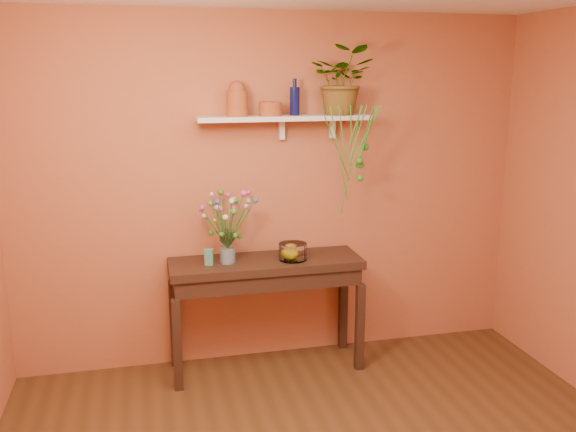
{
  "coord_description": "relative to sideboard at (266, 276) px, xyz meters",
  "views": [
    {
      "loc": [
        -1.0,
        -2.62,
        2.24
      ],
      "look_at": [
        0.0,
        1.55,
        1.25
      ],
      "focal_mm": 38.56,
      "sensor_mm": 36.0,
      "label": 1
    }
  ],
  "objects": [
    {
      "name": "carton",
      "position": [
        -0.43,
        -0.04,
        0.19
      ],
      "size": [
        0.07,
        0.06,
        0.12
      ],
      "primitive_type": "cube",
      "rotation": [
        0.0,
        0.0,
        -0.26
      ],
      "color": "teal",
      "rests_on": "sideboard"
    },
    {
      "name": "spider_plant",
      "position": [
        0.62,
        0.1,
        1.44
      ],
      "size": [
        0.58,
        0.55,
        0.51
      ],
      "primitive_type": "imported",
      "rotation": [
        0.0,
        0.0,
        -0.43
      ],
      "color": "#33761E",
      "rests_on": "wall_shelf"
    },
    {
      "name": "lemon",
      "position": [
        0.19,
        -0.04,
        0.18
      ],
      "size": [
        0.09,
        0.09,
        0.09
      ],
      "primitive_type": "sphere",
      "color": "yellow",
      "rests_on": "glass_bowl"
    },
    {
      "name": "sideboard",
      "position": [
        0.0,
        0.0,
        0.0
      ],
      "size": [
        1.44,
        0.46,
        0.88
      ],
      "color": "#372017",
      "rests_on": "ground"
    },
    {
      "name": "wall_shelf",
      "position": [
        0.19,
        0.13,
        1.17
      ],
      "size": [
        1.3,
        0.24,
        0.19
      ],
      "color": "white",
      "rests_on": "room"
    },
    {
      "name": "blue_bottle",
      "position": [
        0.25,
        0.12,
        1.3
      ],
      "size": [
        0.08,
        0.08,
        0.27
      ],
      "color": "#0A0E43",
      "rests_on": "wall_shelf"
    },
    {
      "name": "plant_fronds",
      "position": [
        0.69,
        -0.06,
        0.91
      ],
      "size": [
        0.46,
        0.31,
        0.83
      ],
      "color": "#33761E",
      "rests_on": "wall_shelf"
    },
    {
      "name": "bouquet",
      "position": [
        -0.27,
        -0.0,
        0.52
      ],
      "size": [
        0.43,
        0.49,
        0.44
      ],
      "color": "#386B28",
      "rests_on": "glass_vase"
    },
    {
      "name": "terracotta_jug",
      "position": [
        -0.18,
        0.1,
        1.31
      ],
      "size": [
        0.17,
        0.17,
        0.25
      ],
      "color": "#A9501C",
      "rests_on": "wall_shelf"
    },
    {
      "name": "glass_vase",
      "position": [
        -0.29,
        -0.01,
        0.23
      ],
      "size": [
        0.12,
        0.12,
        0.24
      ],
      "color": "white",
      "rests_on": "sideboard"
    },
    {
      "name": "terracotta_pot",
      "position": [
        0.06,
        0.1,
        1.24
      ],
      "size": [
        0.19,
        0.19,
        0.1
      ],
      "primitive_type": "cylinder",
      "rotation": [
        0.0,
        0.0,
        -0.15
      ],
      "color": "#A9501C",
      "rests_on": "wall_shelf"
    },
    {
      "name": "glass_bowl",
      "position": [
        0.2,
        -0.05,
        0.19
      ],
      "size": [
        0.21,
        0.21,
        0.13
      ],
      "color": "white",
      "rests_on": "sideboard"
    },
    {
      "name": "room",
      "position": [
        0.13,
        -1.75,
        0.6
      ],
      "size": [
        4.04,
        4.04,
        2.7
      ],
      "color": "#502F18",
      "rests_on": "ground"
    }
  ]
}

